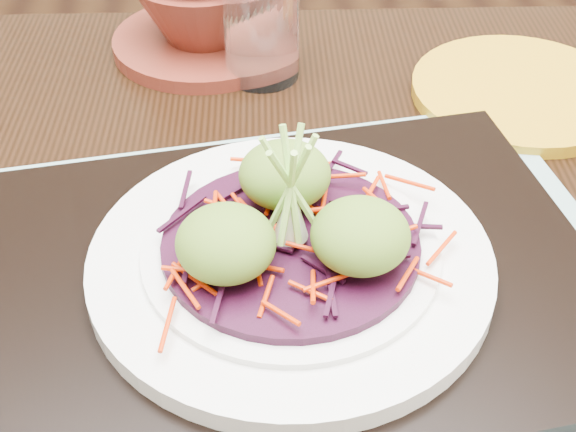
{
  "coord_description": "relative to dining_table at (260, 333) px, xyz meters",
  "views": [
    {
      "loc": [
        -0.01,
        -0.51,
        1.07
      ],
      "look_at": [
        0.02,
        -0.12,
        0.75
      ],
      "focal_mm": 50.0,
      "sensor_mm": 36.0,
      "label": 1
    }
  ],
  "objects": [
    {
      "name": "placemat",
      "position": [
        0.02,
        -0.05,
        0.09
      ],
      "size": [
        0.5,
        0.41,
        0.0
      ],
      "primitive_type": "cube",
      "rotation": [
        0.0,
        0.0,
        0.14
      ],
      "color": "#83A9A1",
      "rests_on": "dining_table"
    },
    {
      "name": "scallion_garnish",
      "position": [
        0.02,
        -0.05,
        0.18
      ],
      "size": [
        0.06,
        0.06,
        0.09
      ],
      "primitive_type": null,
      "color": "#95CF53",
      "rests_on": "cabbage_bed"
    },
    {
      "name": "serving_tray",
      "position": [
        0.02,
        -0.05,
        0.1
      ],
      "size": [
        0.43,
        0.35,
        0.02
      ],
      "primitive_type": "cube",
      "rotation": [
        0.0,
        0.0,
        0.14
      ],
      "color": "black",
      "rests_on": "placemat"
    },
    {
      "name": "white_plate",
      "position": [
        0.02,
        -0.05,
        0.12
      ],
      "size": [
        0.26,
        0.26,
        0.02
      ],
      "color": "white",
      "rests_on": "serving_tray"
    },
    {
      "name": "water_glass",
      "position": [
        0.02,
        0.24,
        0.14
      ],
      "size": [
        0.09,
        0.09,
        0.1
      ],
      "primitive_type": "cylinder",
      "rotation": [
        0.0,
        0.0,
        -0.34
      ],
      "color": "white",
      "rests_on": "dining_table"
    },
    {
      "name": "carrot_julienne",
      "position": [
        0.02,
        -0.05,
        0.14
      ],
      "size": [
        0.2,
        0.2,
        0.01
      ],
      "primitive_type": null,
      "color": "red",
      "rests_on": "cabbage_bed"
    },
    {
      "name": "yellow_plate",
      "position": [
        0.24,
        0.18,
        0.1
      ],
      "size": [
        0.24,
        0.24,
        0.01
      ],
      "primitive_type": "cylinder",
      "rotation": [
        0.0,
        0.0,
        -0.29
      ],
      "color": "#B88314",
      "rests_on": "dining_table"
    },
    {
      "name": "terracotta_bowl_set",
      "position": [
        -0.04,
        0.29,
        0.13
      ],
      "size": [
        0.22,
        0.22,
        0.07
      ],
      "rotation": [
        0.0,
        0.0,
        0.32
      ],
      "color": "#5D2016",
      "rests_on": "dining_table"
    },
    {
      "name": "dining_table",
      "position": [
        0.0,
        0.0,
        0.0
      ],
      "size": [
        1.15,
        0.8,
        0.7
      ],
      "rotation": [
        0.0,
        0.0,
        -0.05
      ],
      "color": "black",
      "rests_on": "ground"
    },
    {
      "name": "guacamole_scoops",
      "position": [
        0.02,
        -0.05,
        0.16
      ],
      "size": [
        0.14,
        0.12,
        0.04
      ],
      "color": "#567F26",
      "rests_on": "cabbage_bed"
    },
    {
      "name": "cabbage_bed",
      "position": [
        0.02,
        -0.05,
        0.13
      ],
      "size": [
        0.16,
        0.16,
        0.01
      ],
      "primitive_type": "cylinder",
      "color": "#300922",
      "rests_on": "white_plate"
    }
  ]
}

